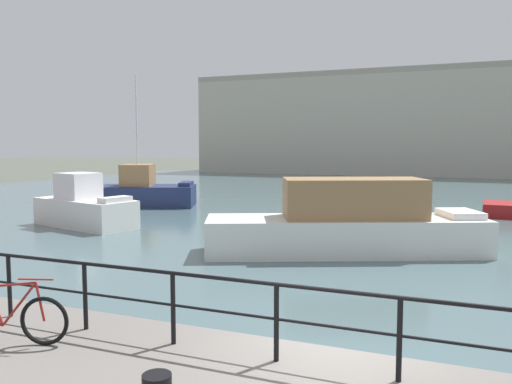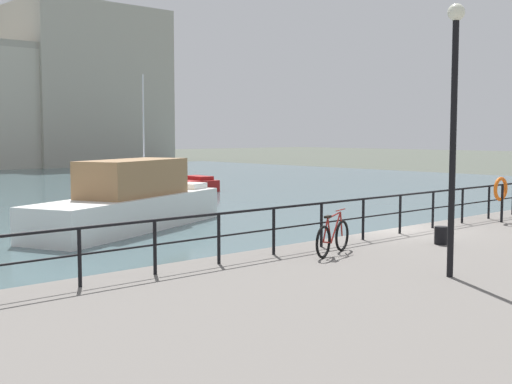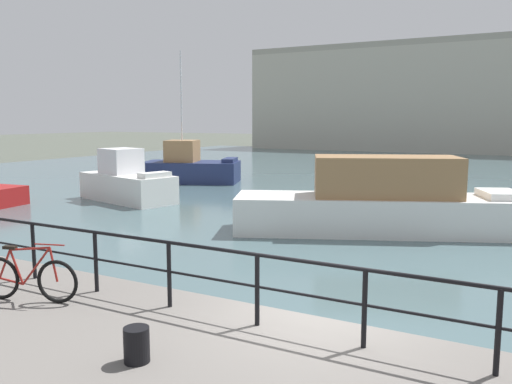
% 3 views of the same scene
% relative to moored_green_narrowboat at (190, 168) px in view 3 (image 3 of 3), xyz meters
% --- Properties ---
extents(ground_plane, '(240.00, 240.00, 0.00)m').
position_rel_moored_green_narrowboat_xyz_m(ground_plane, '(16.55, -19.77, -0.92)').
color(ground_plane, '#4C5147').
extents(water_basin, '(80.00, 60.00, 0.01)m').
position_rel_moored_green_narrowboat_xyz_m(water_basin, '(16.55, 10.43, -0.91)').
color(water_basin, '#476066').
rests_on(water_basin, ground_plane).
extents(moored_green_narrowboat, '(6.52, 4.90, 8.06)m').
position_rel_moored_green_narrowboat_xyz_m(moored_green_narrowboat, '(0.00, 0.00, 0.00)').
color(moored_green_narrowboat, navy).
rests_on(moored_green_narrowboat, water_basin).
extents(moored_red_daysailer, '(9.92, 6.15, 2.66)m').
position_rel_moored_green_narrowboat_xyz_m(moored_red_daysailer, '(14.60, -9.10, 0.14)').
color(moored_red_daysailer, white).
rests_on(moored_red_daysailer, water_basin).
extents(moored_harbor_tender, '(5.65, 3.35, 2.51)m').
position_rel_moored_green_narrowboat_xyz_m(moored_harbor_tender, '(1.85, -7.79, -0.02)').
color(moored_harbor_tender, white).
rests_on(moored_harbor_tender, water_basin).
extents(quay_railing, '(27.07, 0.07, 1.08)m').
position_rel_moored_green_narrowboat_xyz_m(quay_railing, '(16.74, -20.52, 0.77)').
color(quay_railing, black).
rests_on(quay_railing, quay_promenade).
extents(parked_bicycle, '(1.70, 0.60, 0.98)m').
position_rel_moored_green_narrowboat_xyz_m(parked_bicycle, '(12.16, -21.42, 0.42)').
color(parked_bicycle, black).
rests_on(parked_bicycle, quay_promenade).
extents(mooring_bollard, '(0.32, 0.32, 0.44)m').
position_rel_moored_green_narrowboat_xyz_m(mooring_bollard, '(15.21, -22.27, 0.25)').
color(mooring_bollard, black).
rests_on(mooring_bollard, quay_promenade).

